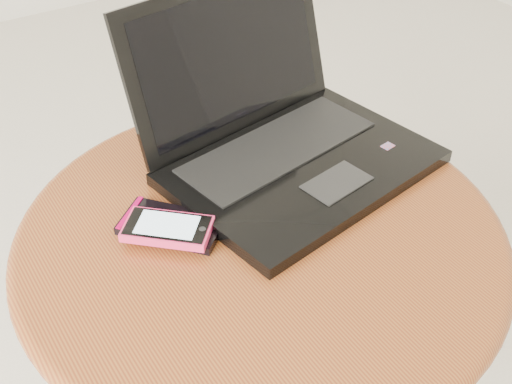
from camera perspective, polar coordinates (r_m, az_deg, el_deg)
table at (r=0.93m, az=0.39°, el=-7.94°), size 0.64×0.64×0.50m
laptop at (r=0.95m, az=2.12°, el=4.90°), size 0.40×0.37×0.23m
phone_black at (r=0.86m, az=-7.22°, el=-2.81°), size 0.13×0.14×0.01m
phone_pink at (r=0.84m, az=-7.54°, el=-3.09°), size 0.12×0.12×0.01m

